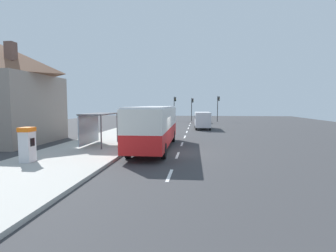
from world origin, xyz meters
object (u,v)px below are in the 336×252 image
object	(u,v)px
traffic_light_far_side	(175,105)
traffic_light_median	(192,106)
recycling_bin_blue	(128,137)
bus_shelter	(95,121)
sedan_far	(202,119)
ticket_machine	(27,144)
recycling_bin_yellow	(124,139)
recycling_bin_red	(126,138)
white_van	(202,119)
sedan_near	(201,117)
recycling_bin_green	(130,136)
bus	(154,125)
traffic_light_near_side	(218,105)

from	to	relation	value
traffic_light_far_side	traffic_light_median	size ratio (longest dim) A/B	1.05
recycling_bin_blue	bus_shelter	size ratio (longest dim) A/B	0.24
sedan_far	traffic_light_median	world-z (taller)	traffic_light_median
traffic_light_far_side	bus_shelter	xyz separation A→B (m)	(-3.31, -33.43, -1.18)
ticket_machine	recycling_bin_yellow	distance (m)	7.47
recycling_bin_red	bus_shelter	size ratio (longest dim) A/B	0.24
traffic_light_median	white_van	bearing A→B (deg)	-84.17
sedan_near	recycling_bin_green	world-z (taller)	sedan_near
ticket_machine	bus	bearing A→B (deg)	45.78
white_van	ticket_machine	world-z (taller)	white_van
sedan_near	traffic_light_median	xyz separation A→B (m)	(-1.90, -0.59, 2.32)
white_van	ticket_machine	xyz separation A→B (m)	(-9.98, -23.05, -0.17)
white_van	traffic_light_far_side	xyz separation A→B (m)	(-5.30, 16.78, 1.93)
sedan_near	bus_shelter	distance (m)	35.91
ticket_machine	bus_shelter	world-z (taller)	bus_shelter
sedan_far	bus_shelter	size ratio (longest dim) A/B	1.10
recycling_bin_red	traffic_light_median	xyz separation A→B (m)	(4.60, 33.39, 2.46)
bus	sedan_near	world-z (taller)	bus
recycling_bin_blue	bus	bearing A→B (deg)	-34.34
sedan_far	traffic_light_far_side	world-z (taller)	traffic_light_far_side
recycling_bin_green	traffic_light_far_side	xyz separation A→B (m)	(1.10, 31.19, 2.62)
sedan_far	recycling_bin_blue	distance (m)	27.71
recycling_bin_green	traffic_light_near_side	bearing A→B (deg)	72.30
recycling_bin_yellow	white_van	bearing A→B (deg)	68.81
white_van	traffic_light_near_side	size ratio (longest dim) A/B	1.06
white_van	ticket_machine	bearing A→B (deg)	-113.42
recycling_bin_yellow	bus_shelter	xyz separation A→B (m)	(-2.21, -0.14, 1.44)
ticket_machine	traffic_light_median	world-z (taller)	traffic_light_median
bus	bus_shelter	world-z (taller)	bus
sedan_near	ticket_machine	world-z (taller)	ticket_machine
white_van	recycling_bin_green	bearing A→B (deg)	-113.95
traffic_light_far_side	traffic_light_median	distance (m)	3.60
ticket_machine	bus_shelter	distance (m)	6.61
recycling_bin_green	traffic_light_median	size ratio (longest dim) A/B	0.20
ticket_machine	recycling_bin_blue	distance (m)	8.73
white_van	bus	bearing A→B (deg)	-103.10
recycling_bin_yellow	recycling_bin_red	world-z (taller)	same
traffic_light_near_side	bus_shelter	size ratio (longest dim) A/B	1.24
sedan_near	recycling_bin_yellow	distance (m)	35.28
sedan_near	traffic_light_median	world-z (taller)	traffic_light_median
recycling_bin_blue	recycling_bin_red	bearing A→B (deg)	-90.00
recycling_bin_blue	traffic_light_near_side	size ratio (longest dim) A/B	0.19
ticket_machine	traffic_light_far_side	bearing A→B (deg)	83.29
ticket_machine	recycling_bin_green	world-z (taller)	ticket_machine
recycling_bin_blue	traffic_light_median	xyz separation A→B (m)	(4.60, 32.69, 2.46)
sedan_near	recycling_bin_blue	size ratio (longest dim) A/B	4.66
sedan_far	ticket_machine	xyz separation A→B (m)	(-10.08, -34.88, 0.38)
bus_shelter	traffic_light_near_side	bearing A→B (deg)	69.94
white_van	traffic_light_near_side	distance (m)	16.44
sedan_far	traffic_light_near_side	distance (m)	5.82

